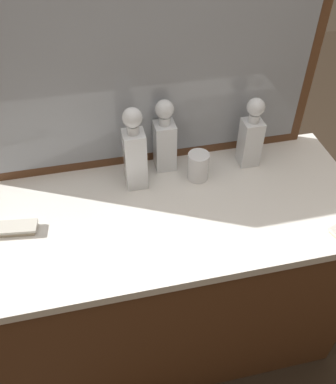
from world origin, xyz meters
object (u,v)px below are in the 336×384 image
at_px(crystal_decanter_far_left, 135,156).
at_px(silver_brush_center, 13,228).
at_px(crystal_decanter_front, 251,138).
at_px(crystal_tumbler_left, 198,167).
at_px(crystal_decanter_right, 165,142).

xyz_separation_m(crystal_decanter_far_left, silver_brush_center, (-0.42, -0.14, -0.11)).
distance_m(crystal_decanter_front, crystal_tumbler_left, 0.22).
xyz_separation_m(crystal_decanter_front, silver_brush_center, (-0.85, -0.17, -0.10)).
distance_m(crystal_decanter_front, crystal_decanter_right, 0.31).
distance_m(crystal_decanter_front, silver_brush_center, 0.88).
relative_size(crystal_decanter_right, crystal_decanter_far_left, 0.90).
bearing_deg(silver_brush_center, crystal_decanter_right, 21.38).
distance_m(crystal_tumbler_left, silver_brush_center, 0.66).
height_order(crystal_tumbler_left, silver_brush_center, crystal_tumbler_left).
bearing_deg(crystal_decanter_front, crystal_decanter_far_left, -175.97).
bearing_deg(crystal_decanter_right, crystal_decanter_far_left, -148.43).
relative_size(crystal_decanter_far_left, silver_brush_center, 1.95).
bearing_deg(crystal_decanter_right, silver_brush_center, -158.62).
xyz_separation_m(crystal_tumbler_left, silver_brush_center, (-0.65, -0.12, -0.04)).
height_order(crystal_decanter_front, crystal_decanter_far_left, crystal_decanter_far_left).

